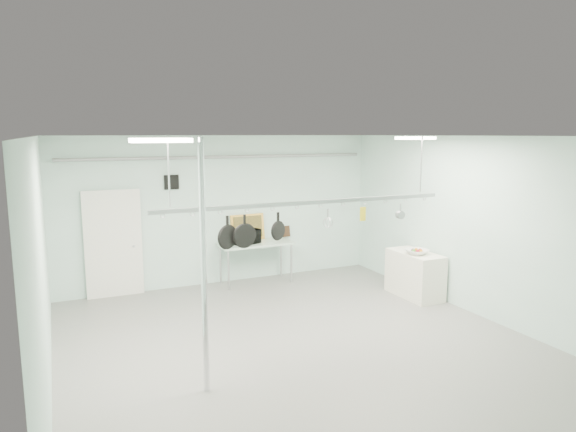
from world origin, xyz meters
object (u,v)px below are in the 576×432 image
chrome_pole (204,269)px  skillet_mid (245,231)px  side_cabinet (415,274)px  prep_table (256,246)px  skillet_left (227,232)px  microwave (246,237)px  coffee_canister (256,237)px  pot_rack (309,201)px  skillet_right (278,226)px  fruit_bowl (417,252)px

chrome_pole → skillet_mid: bearing=46.3°
chrome_pole → side_cabinet: chrome_pole is taller
chrome_pole → side_cabinet: 5.37m
prep_table → skillet_left: size_ratio=3.36×
microwave → coffee_canister: microwave is taller
coffee_canister → skillet_left: skillet_left is taller
skillet_left → coffee_canister: bearing=39.5°
chrome_pole → coffee_canister: chrome_pole is taller
pot_rack → skillet_right: 0.62m
skillet_right → skillet_mid: bearing=154.0°
fruit_bowl → microwave: bearing=139.6°
microwave → skillet_right: (-0.67, -3.26, 0.82)m
fruit_bowl → skillet_right: (-3.38, -0.96, 0.92)m
prep_table → fruit_bowl: size_ratio=3.80×
prep_table → side_cabinet: size_ratio=1.33×
fruit_bowl → skillet_left: 4.37m
skillet_right → fruit_bowl: bearing=-10.2°
skillet_mid → skillet_right: (0.53, 0.00, 0.04)m
prep_table → skillet_right: 3.58m
chrome_pole → skillet_right: chrome_pole is taller
microwave → chrome_pole: bearing=42.6°
microwave → fruit_bowl: bearing=118.6°
fruit_bowl → chrome_pole: bearing=-158.7°
side_cabinet → skillet_right: size_ratio=2.88×
skillet_left → prep_table: bearing=39.7°
skillet_mid → fruit_bowl: bearing=7.3°
skillet_left → skillet_mid: bearing=-23.0°
chrome_pole → side_cabinet: size_ratio=2.67×
chrome_pole → coffee_canister: (2.32, 4.21, -0.59)m
prep_table → side_cabinet: prep_table is taller
skillet_right → skillet_left: bearing=154.0°
fruit_bowl → prep_table: bearing=136.5°
fruit_bowl → skillet_mid: size_ratio=0.85×
pot_rack → skillet_left: (-1.30, 0.00, -0.38)m
prep_table → coffee_canister: bearing=26.0°
fruit_bowl → coffee_canister: bearing=136.1°
prep_table → skillet_right: skillet_right is taller
prep_table → skillet_right: (-0.91, -3.30, 1.04)m
prep_table → coffee_canister: coffee_canister is taller
side_cabinet → fruit_bowl: (-0.09, -0.14, 0.50)m
prep_table → skillet_mid: 3.74m
fruit_bowl → skillet_right: bearing=-164.2°
skillet_right → coffee_canister: bearing=48.3°
pot_rack → microwave: 3.47m
fruit_bowl → skillet_mid: (-3.90, -0.96, 0.89)m
skillet_right → pot_rack: bearing=-26.0°
chrome_pole → microwave: size_ratio=5.72×
side_cabinet → skillet_right: (-3.46, -1.10, 1.43)m
skillet_right → side_cabinet: bearing=-8.4°
prep_table → chrome_pole: bearing=-118.7°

